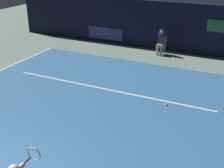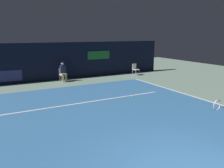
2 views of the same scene
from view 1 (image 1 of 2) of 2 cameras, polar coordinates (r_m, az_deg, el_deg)
ground_plane at (r=10.31m, az=-5.75°, el=-5.13°), size 34.01×34.01×0.00m
court_surface at (r=10.30m, az=-5.75°, el=-5.10°), size 10.69×10.95×0.01m
line_service at (r=11.79m, az=-0.96°, el=-1.03°), size 8.34×0.10×0.01m
back_wall at (r=16.81m, az=8.55°, el=10.94°), size 17.66×0.33×2.60m
line_judge_on_chair at (r=15.98m, az=9.26°, el=7.95°), size 0.46×0.54×1.32m
tennis_ball at (r=10.75m, az=10.29°, el=-3.84°), size 0.07×0.07×0.07m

